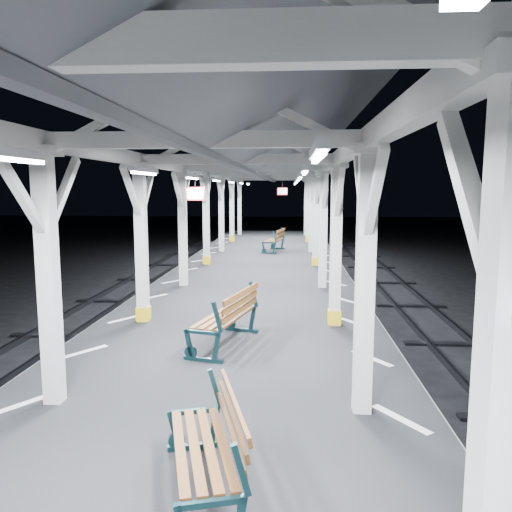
# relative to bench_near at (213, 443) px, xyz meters

# --- Properties ---
(ground) EXTENTS (120.00, 120.00, 0.00)m
(ground) POSITION_rel_bench_near_xyz_m (-0.39, 3.81, -1.48)
(ground) COLOR black
(ground) RESTS_ON ground
(platform) EXTENTS (6.00, 50.00, 1.00)m
(platform) POSITION_rel_bench_near_xyz_m (-0.39, 3.81, -0.98)
(platform) COLOR black
(platform) RESTS_ON ground
(hazard_stripes_left) EXTENTS (1.00, 48.00, 0.01)m
(hazard_stripes_left) POSITION_rel_bench_near_xyz_m (-2.84, 3.81, -0.48)
(hazard_stripes_left) COLOR silver
(hazard_stripes_left) RESTS_ON platform
(hazard_stripes_right) EXTENTS (1.00, 48.00, 0.01)m
(hazard_stripes_right) POSITION_rel_bench_near_xyz_m (2.06, 3.81, -0.48)
(hazard_stripes_right) COLOR silver
(hazard_stripes_right) RESTS_ON platform
(canopy) EXTENTS (5.40, 49.00, 4.65)m
(canopy) POSITION_rel_bench_near_xyz_m (-0.39, 3.80, 3.08)
(canopy) COLOR silver
(canopy) RESTS_ON platform
(bench_near) EXTENTS (1.03, 1.77, 0.90)m
(bench_near) POSITION_rel_bench_near_xyz_m (0.00, 0.00, 0.00)
(bench_near) COLOR #0F2A30
(bench_near) RESTS_ON platform
(bench_mid) EXTENTS (1.13, 2.00, 1.02)m
(bench_mid) POSITION_rel_bench_near_xyz_m (-0.37, 4.33, 0.06)
(bench_mid) COLOR #0F2A30
(bench_mid) RESTS_ON platform
(bench_far) EXTENTS (1.01, 1.96, 1.01)m
(bench_far) POSITION_rel_bench_near_xyz_m (0.05, 17.88, 0.06)
(bench_far) COLOR #0F2A30
(bench_far) RESTS_ON platform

